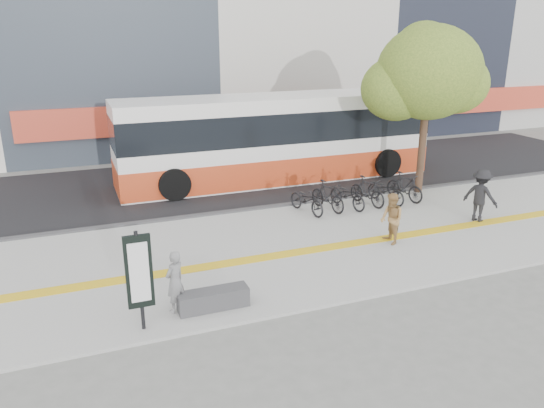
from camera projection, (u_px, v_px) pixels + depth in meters
name	position (u px, v px, depth m)	size (l,w,h in m)	color
ground	(297.00, 272.00, 13.96)	(120.00, 120.00, 0.00)	slate
sidewalk	(276.00, 249.00, 15.27)	(40.00, 7.00, 0.08)	gray
tactile_strip	(283.00, 254.00, 14.82)	(40.00, 0.45, 0.01)	gold
street	(210.00, 183.00, 21.91)	(40.00, 8.00, 0.06)	black
curb	(239.00, 211.00, 18.36)	(40.00, 0.25, 0.14)	#3D3C3F
bench	(213.00, 299.00, 11.91)	(1.60, 0.45, 0.45)	#3D3C3F
signboard	(139.00, 273.00, 10.75)	(0.55, 0.10, 2.20)	black
street_tree	(426.00, 74.00, 19.27)	(4.40, 3.80, 6.31)	#3C291B
bus	(276.00, 141.00, 21.89)	(13.05, 3.09, 3.47)	white
bicycle_row	(357.00, 193.00, 18.71)	(4.89, 1.86, 1.03)	black
seated_woman	(175.00, 281.00, 11.66)	(0.52, 0.34, 1.44)	black
pedestrian_tan	(392.00, 219.00, 15.38)	(0.74, 0.57, 1.51)	#9F7845
pedestrian_dark	(481.00, 195.00, 17.17)	(1.13, 0.65, 1.75)	black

